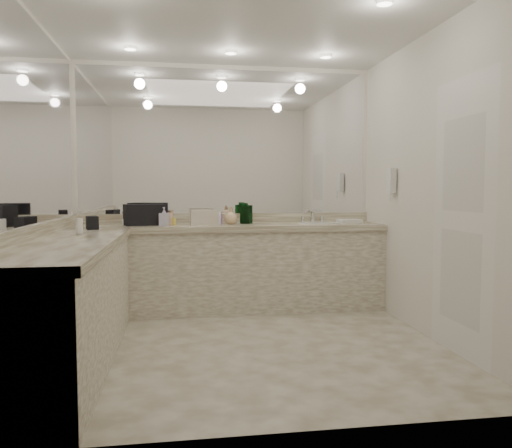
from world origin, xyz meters
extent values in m
plane|color=beige|center=(0.00, 0.00, 0.00)|extent=(3.20, 3.20, 0.00)
plane|color=white|center=(0.00, 0.00, 2.60)|extent=(3.20, 3.20, 0.00)
cube|color=silver|center=(0.00, 1.50, 1.30)|extent=(3.20, 0.02, 2.60)
cube|color=silver|center=(-1.60, 0.00, 1.30)|extent=(0.02, 3.00, 2.60)
cube|color=silver|center=(1.60, 0.00, 1.30)|extent=(0.02, 3.00, 2.60)
cube|color=silver|center=(0.00, 1.20, 0.42)|extent=(3.20, 0.60, 0.84)
cube|color=beige|center=(0.00, 1.19, 0.87)|extent=(3.20, 0.64, 0.06)
cube|color=silver|center=(-1.30, -0.30, 0.42)|extent=(0.60, 2.40, 0.84)
cube|color=beige|center=(-1.29, -0.30, 0.87)|extent=(0.64, 2.42, 0.06)
cube|color=beige|center=(0.00, 1.48, 0.95)|extent=(3.20, 0.04, 0.10)
cube|color=beige|center=(-1.58, 0.00, 0.95)|extent=(0.04, 3.00, 0.10)
cube|color=white|center=(0.00, 1.49, 1.77)|extent=(3.12, 0.01, 1.55)
cube|color=white|center=(-1.59, 0.00, 1.77)|extent=(0.01, 2.92, 1.55)
cylinder|color=white|center=(0.95, 1.20, 0.90)|extent=(0.44, 0.44, 0.03)
cube|color=silver|center=(0.95, 1.41, 0.97)|extent=(0.24, 0.16, 0.14)
cube|color=white|center=(1.56, 0.70, 1.35)|extent=(0.06, 0.10, 0.24)
cube|color=white|center=(1.59, -0.50, 1.05)|extent=(0.02, 0.82, 2.10)
cube|color=black|center=(-0.86, 1.22, 1.01)|extent=(0.44, 0.34, 0.22)
cube|color=black|center=(-1.30, 0.77, 0.96)|extent=(0.15, 0.23, 0.12)
cube|color=beige|center=(-0.26, 1.19, 0.98)|extent=(0.28, 0.18, 0.16)
cube|color=white|center=(1.30, 1.17, 0.92)|extent=(0.26, 0.19, 0.04)
cylinder|color=white|center=(-1.30, 0.18, 0.96)|extent=(0.05, 0.05, 0.13)
imported|color=beige|center=(-0.78, 1.23, 1.00)|extent=(0.08, 0.08, 0.20)
imported|color=silver|center=(-0.66, 1.12, 0.99)|extent=(0.11, 0.11, 0.19)
imported|color=#DAB585|center=(0.02, 1.21, 0.99)|extent=(0.17, 0.17, 0.18)
cylinder|color=#10541C|center=(0.23, 1.29, 1.00)|extent=(0.07, 0.07, 0.20)
cylinder|color=#10541C|center=(0.18, 1.34, 1.01)|extent=(0.07, 0.07, 0.22)
cylinder|color=#10541C|center=(0.15, 1.25, 0.99)|extent=(0.07, 0.07, 0.19)
cylinder|color=#10541C|center=(0.19, 1.24, 0.99)|extent=(0.07, 0.07, 0.19)
cylinder|color=#F2D84C|center=(-0.57, 1.19, 0.94)|extent=(0.04, 0.04, 0.07)
cylinder|color=silver|center=(-0.11, 1.16, 0.97)|extent=(0.05, 0.05, 0.13)
cylinder|color=#E0B28C|center=(-0.61, 1.20, 0.96)|extent=(0.06, 0.06, 0.12)
cylinder|color=white|center=(-1.06, 1.28, 0.93)|extent=(0.06, 0.06, 0.06)
cylinder|color=#9966B2|center=(-0.08, 1.32, 0.95)|extent=(0.04, 0.04, 0.10)
cylinder|color=#E57F66|center=(-0.15, 1.31, 0.95)|extent=(0.04, 0.04, 0.10)
camera|label=1|loc=(-0.50, -3.96, 1.27)|focal=35.00mm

